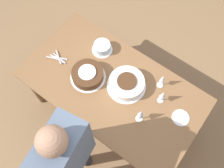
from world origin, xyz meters
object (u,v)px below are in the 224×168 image
cake_front_chocolate (88,75)px  wine_glass_near (141,114)px  wine_glass_extra (162,79)px  cake_center_white (127,84)px  person_cutting (68,157)px  cake_back_decorated (102,47)px  wine_glass_far (163,95)px

cake_front_chocolate → wine_glass_near: size_ratio=1.65×
cake_front_chocolate → wine_glass_near: (0.62, -0.05, 0.09)m
wine_glass_near → wine_glass_extra: size_ratio=1.07×
cake_front_chocolate → wine_glass_extra: (0.59, 0.34, 0.08)m
cake_center_white → person_cutting: size_ratio=0.22×
cake_back_decorated → wine_glass_far: size_ratio=1.10×
wine_glass_far → cake_center_white: bearing=-168.4°
wine_glass_extra → person_cutting: person_cutting is taller
wine_glass_far → person_cutting: size_ratio=0.11×
wine_glass_near → wine_glass_extra: (-0.03, 0.39, -0.01)m
cake_front_chocolate → person_cutting: 0.80m
cake_center_white → person_cutting: person_cutting is taller
cake_front_chocolate → person_cutting: bearing=-60.4°
wine_glass_near → person_cutting: 0.67m
cake_front_chocolate → cake_back_decorated: (-0.08, 0.32, -0.00)m
wine_glass_extra → wine_glass_near: bearing=-86.2°
cake_back_decorated → cake_center_white: bearing=-23.3°
cake_center_white → wine_glass_far: bearing=11.6°
cake_center_white → cake_front_chocolate: size_ratio=1.08×
wine_glass_near → cake_front_chocolate: bearing=175.3°
cake_center_white → person_cutting: bearing=-87.4°
cake_back_decorated → wine_glass_extra: wine_glass_extra is taller
cake_center_white → wine_glass_far: wine_glass_far is taller
person_cutting → wine_glass_near: bearing=-30.4°
cake_center_white → wine_glass_far: (0.33, 0.07, 0.07)m
person_cutting → cake_center_white: bearing=-7.1°
cake_back_decorated → cake_front_chocolate: bearing=-76.5°
cake_back_decorated → wine_glass_near: bearing=-28.2°
cake_back_decorated → person_cutting: (0.46, -1.00, 0.18)m
person_cutting → wine_glass_far: bearing=-28.1°
wine_glass_near → person_cutting: person_cutting is taller
wine_glass_far → cake_front_chocolate: bearing=-162.9°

